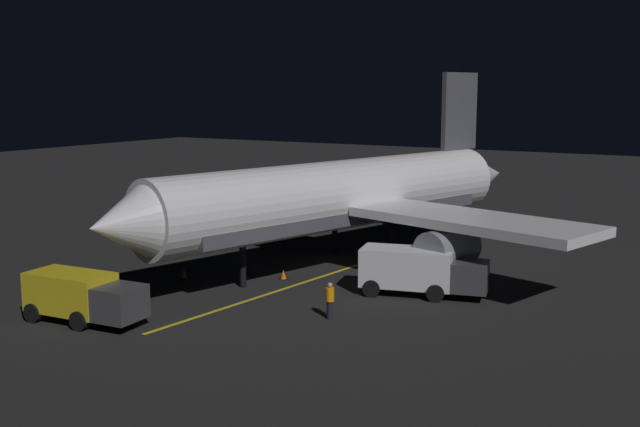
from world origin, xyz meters
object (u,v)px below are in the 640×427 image
object	(u,v)px
airliner	(344,197)
traffic_cone_near_right	(184,274)
catering_truck	(418,272)
traffic_cone_near_left	(461,291)
traffic_cone_far	(441,291)
ground_crew_worker	(330,300)
baggage_truck	(81,297)
traffic_cone_under_wing	(283,275)

from	to	relation	value
airliner	traffic_cone_near_right	world-z (taller)	airliner
catering_truck	traffic_cone_near_left	xyz separation A→B (m)	(-1.97, -1.03, -1.02)
traffic_cone_far	ground_crew_worker	bearing A→B (deg)	64.59
ground_crew_worker	traffic_cone_far	size ratio (longest dim) A/B	3.16
airliner	catering_truck	world-z (taller)	airliner
ground_crew_worker	traffic_cone_near_left	xyz separation A→B (m)	(-3.89, -6.92, -0.64)
baggage_truck	catering_truck	distance (m)	16.69
airliner	traffic_cone_near_left	world-z (taller)	airliner
baggage_truck	traffic_cone_far	world-z (taller)	baggage_truck
ground_crew_worker	traffic_cone_under_wing	world-z (taller)	ground_crew_worker
airliner	traffic_cone_near_right	distance (m)	10.51
baggage_truck	ground_crew_worker	distance (m)	11.41
airliner	traffic_cone_near_right	size ratio (longest dim) A/B	60.35
baggage_truck	ground_crew_worker	world-z (taller)	baggage_truck
airliner	catering_truck	distance (m)	8.45
airliner	baggage_truck	xyz separation A→B (m)	(4.71, 16.34, -2.95)
traffic_cone_under_wing	traffic_cone_far	xyz separation A→B (m)	(-8.97, -1.20, 0.00)
traffic_cone_near_right	traffic_cone_far	distance (m)	14.49
traffic_cone_near_left	airliner	bearing A→B (deg)	-20.03
catering_truck	ground_crew_worker	distance (m)	6.20
traffic_cone_under_wing	traffic_cone_near_right	bearing A→B (deg)	27.96
traffic_cone_near_right	traffic_cone_under_wing	bearing A→B (deg)	-152.04
airliner	traffic_cone_near_right	xyz separation A→B (m)	(6.12, 7.60, -3.89)
traffic_cone_near_left	traffic_cone_under_wing	size ratio (longest dim) A/B	1.00
airliner	traffic_cone_far	xyz separation A→B (m)	(-7.84, 3.76, -3.89)
ground_crew_worker	traffic_cone_under_wing	distance (m)	7.90
airliner	traffic_cone_far	bearing A→B (deg)	154.40
ground_crew_worker	airliner	bearing A→B (deg)	-64.45
traffic_cone_near_left	traffic_cone_far	distance (m)	1.05
traffic_cone_near_left	ground_crew_worker	bearing A→B (deg)	60.68
airliner	traffic_cone_near_left	distance (m)	10.06
airliner	traffic_cone_near_left	bearing A→B (deg)	159.97
traffic_cone_far	baggage_truck	bearing A→B (deg)	45.08
airliner	traffic_cone_under_wing	world-z (taller)	airliner
catering_truck	traffic_cone_near_right	world-z (taller)	catering_truck
airliner	traffic_cone_far	distance (m)	9.53
catering_truck	traffic_cone_far	xyz separation A→B (m)	(-1.10, -0.45, -1.02)
traffic_cone_under_wing	traffic_cone_far	world-z (taller)	same
airliner	ground_crew_worker	distance (m)	11.66
catering_truck	traffic_cone_under_wing	world-z (taller)	catering_truck
baggage_truck	traffic_cone_far	xyz separation A→B (m)	(-12.55, -12.59, -0.93)
baggage_truck	ground_crew_worker	xyz separation A→B (m)	(-9.54, -6.24, -0.30)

